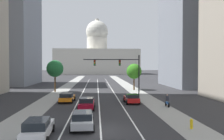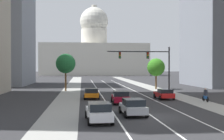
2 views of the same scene
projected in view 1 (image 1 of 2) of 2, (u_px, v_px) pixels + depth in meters
ground_plane at (98, 87)px, 59.29m from camera, size 400.00×400.00×0.00m
sidewalk_left at (64, 89)px, 53.73m from camera, size 3.38×130.00×0.01m
sidewalk_right at (131, 88)px, 54.86m from camera, size 3.38×130.00×0.01m
lane_stripe_left at (82, 94)px, 44.10m from camera, size 0.16×90.00×0.01m
lane_stripe_center at (98, 94)px, 44.32m from camera, size 0.16×90.00×0.01m
lane_stripe_right at (114, 94)px, 44.55m from camera, size 0.16×90.00×0.01m
capitol_building at (97, 57)px, 145.86m from camera, size 52.80×25.36×35.91m
car_silver at (83, 119)px, 20.01m from camera, size 2.20×4.25×1.53m
car_crimson at (87, 103)px, 28.66m from camera, size 2.19×4.35×1.51m
car_white at (38, 129)px, 17.06m from camera, size 2.18×4.80×1.58m
car_orange at (67, 97)px, 34.07m from camera, size 2.24×4.17×1.47m
car_red at (132, 98)px, 33.20m from camera, size 2.11×4.04×1.41m
traffic_signal_mast at (122, 68)px, 37.18m from camera, size 9.37×0.39×7.36m
fire_hydrant at (191, 124)px, 19.81m from camera, size 0.26×0.35×0.91m
cyclist at (167, 101)px, 30.24m from camera, size 0.37×1.70×1.72m
street_tree_near_right at (134, 71)px, 51.32m from camera, size 3.49×3.49×6.03m
street_tree_near_left at (55, 69)px, 47.13m from camera, size 3.55×3.55×6.74m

